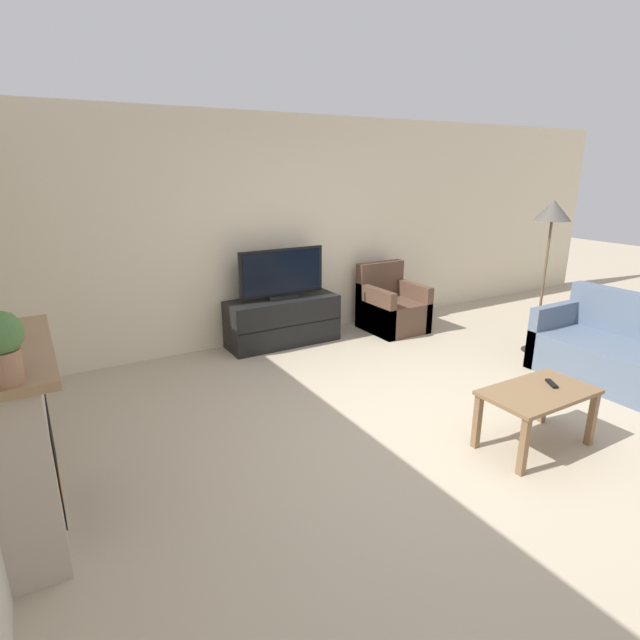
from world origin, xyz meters
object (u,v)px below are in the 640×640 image
object	(u,v)px
fireplace	(24,439)
mantel_clock	(7,328)
tv_stand	(283,321)
remote	(552,384)
potted_plant	(0,343)
armchair	(391,309)
mantel_vase_left	(4,347)
coffee_table	(538,399)
tv	(282,275)
floor_lamp	(552,219)

from	to	relation	value
fireplace	mantel_clock	bearing A→B (deg)	82.17
tv_stand	remote	distance (m)	3.21
potted_plant	armchair	bearing A→B (deg)	30.53
mantel_vase_left	mantel_clock	xyz separation A→B (m)	(0.00, 0.51, -0.05)
potted_plant	coffee_table	size ratio (longest dim) A/B	0.39
mantel_vase_left	mantel_clock	size ratio (longest dim) A/B	1.77
fireplace	tv_stand	world-z (taller)	fireplace
mantel_vase_left	tv_stand	xyz separation A→B (m)	(2.73, 2.56, -0.98)
potted_plant	tv_stand	size ratio (longest dim) A/B	0.25
potted_plant	coffee_table	bearing A→B (deg)	-6.83
tv_stand	tv	world-z (taller)	tv
tv_stand	armchair	bearing A→B (deg)	-8.27
floor_lamp	coffee_table	bearing A→B (deg)	-143.36
mantel_vase_left	mantel_clock	world-z (taller)	mantel_vase_left
tv	mantel_clock	bearing A→B (deg)	-143.14
mantel_vase_left	floor_lamp	world-z (taller)	floor_lamp
mantel_clock	remote	distance (m)	3.76
mantel_vase_left	mantel_clock	distance (m)	0.51
armchair	floor_lamp	world-z (taller)	floor_lamp
potted_plant	tv_stand	distance (m)	3.99
armchair	floor_lamp	distance (m)	2.21
potted_plant	remote	xyz separation A→B (m)	(3.53, -0.38, -0.86)
tv	coffee_table	bearing A→B (deg)	-78.63
mantel_vase_left	tv_stand	world-z (taller)	mantel_vase_left
armchair	coffee_table	world-z (taller)	armchair
potted_plant	mantel_clock	bearing A→B (deg)	89.93
coffee_table	potted_plant	bearing A→B (deg)	173.17
fireplace	coffee_table	world-z (taller)	fireplace
tv	remote	bearing A→B (deg)	-75.53
tv	coffee_table	size ratio (longest dim) A/B	1.24
potted_plant	tv_stand	xyz separation A→B (m)	(2.73, 2.72, -1.05)
mantel_clock	coffee_table	world-z (taller)	mantel_clock
fireplace	remote	size ratio (longest dim) A/B	8.52
mantel_vase_left	coffee_table	size ratio (longest dim) A/B	0.30
mantel_clock	coffee_table	bearing A→B (deg)	-17.68
potted_plant	coffee_table	xyz separation A→B (m)	(3.36, -0.40, -0.94)
tv_stand	floor_lamp	bearing A→B (deg)	-35.42
coffee_table	tv	bearing A→B (deg)	101.37
fireplace	tv_stand	size ratio (longest dim) A/B	0.92
fireplace	floor_lamp	distance (m)	5.32
mantel_vase_left	armchair	xyz separation A→B (m)	(4.24, 2.34, -0.99)
mantel_vase_left	tv	distance (m)	3.76
potted_plant	tv_stand	world-z (taller)	potted_plant
mantel_vase_left	potted_plant	distance (m)	0.17
armchair	tv	bearing A→B (deg)	171.81
coffee_table	remote	xyz separation A→B (m)	(0.17, 0.02, 0.08)
armchair	potted_plant	bearing A→B (deg)	-149.47
mantel_clock	coffee_table	xyz separation A→B (m)	(3.36, -1.07, -0.82)
armchair	coffee_table	xyz separation A→B (m)	(-0.88, -2.90, 0.11)
fireplace	remote	distance (m)	3.67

